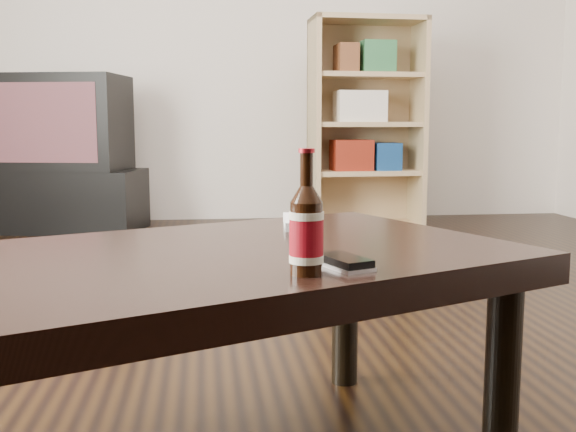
{
  "coord_description": "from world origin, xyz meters",
  "views": [
    {
      "loc": [
        -0.28,
        -2.01,
        0.7
      ],
      "look_at": [
        -0.15,
        -0.95,
        0.55
      ],
      "focal_mm": 42.0,
      "sensor_mm": 36.0,
      "label": 1
    }
  ],
  "objects": [
    {
      "name": "floor",
      "position": [
        0.0,
        0.0,
        -0.01
      ],
      "size": [
        5.0,
        6.0,
        0.01
      ],
      "primitive_type": "cube",
      "color": "black",
      "rests_on": "ground"
    },
    {
      "name": "wall_back",
      "position": [
        0.0,
        3.01,
        1.35
      ],
      "size": [
        5.0,
        0.02,
        2.7
      ],
      "primitive_type": "cube",
      "color": "white",
      "rests_on": "ground"
    },
    {
      "name": "tv_stand",
      "position": [
        -1.2,
        2.57,
        0.2
      ],
      "size": [
        1.09,
        0.71,
        0.4
      ],
      "primitive_type": "cube",
      "rotation": [
        0.0,
        0.0,
        -0.22
      ],
      "color": "black",
      "rests_on": "floor"
    },
    {
      "name": "tv",
      "position": [
        -1.2,
        2.57,
        0.71
      ],
      "size": [
        0.91,
        0.68,
        0.61
      ],
      "rotation": [
        0.0,
        0.0,
        -0.22
      ],
      "color": "black",
      "rests_on": "tv_stand"
    },
    {
      "name": "bookshelf",
      "position": [
        0.81,
        2.49,
        0.73
      ],
      "size": [
        0.76,
        0.37,
        1.4
      ],
      "rotation": [
        0.0,
        0.0,
        0.03
      ],
      "color": "tan",
      "rests_on": "floor"
    },
    {
      "name": "coffee_table",
      "position": [
        -0.28,
        -0.74,
        0.39
      ],
      "size": [
        1.39,
        1.13,
        0.46
      ],
      "rotation": [
        0.0,
        0.0,
        0.4
      ],
      "color": "black",
      "rests_on": "floor"
    },
    {
      "name": "beer_bottle",
      "position": [
        -0.12,
        -0.95,
        0.53
      ],
      "size": [
        0.06,
        0.06,
        0.21
      ],
      "rotation": [
        0.0,
        0.0,
        -0.17
      ],
      "color": "black",
      "rests_on": "coffee_table"
    },
    {
      "name": "phone",
      "position": [
        -0.04,
        -0.91,
        0.46
      ],
      "size": [
        0.09,
        0.12,
        0.02
      ],
      "rotation": [
        0.0,
        0.0,
        0.38
      ],
      "color": "#BABABC",
      "rests_on": "coffee_table"
    },
    {
      "name": "remote",
      "position": [
        -0.06,
        -0.42,
        0.47
      ],
      "size": [
        0.07,
        0.19,
        0.02
      ],
      "rotation": [
        0.0,
        0.0,
        -0.09
      ],
      "color": "white",
      "rests_on": "coffee_table"
    }
  ]
}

